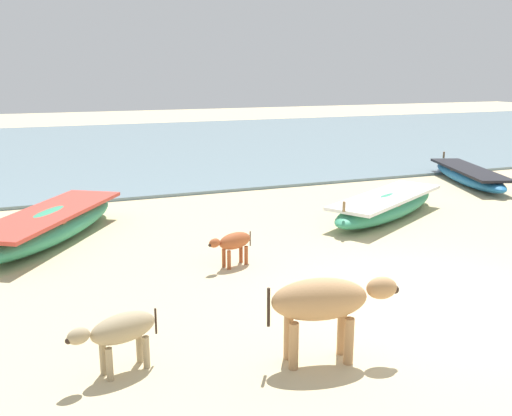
% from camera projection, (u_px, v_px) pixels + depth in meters
% --- Properties ---
extents(ground, '(80.00, 80.00, 0.00)m').
position_uv_depth(ground, '(431.00, 301.00, 8.01)').
color(ground, '#CCB789').
extents(sea_water, '(60.00, 20.00, 0.08)m').
position_uv_depth(sea_water, '(157.00, 145.00, 24.21)').
color(sea_water, slate).
rests_on(sea_water, ground).
extents(fishing_boat_0, '(4.05, 2.94, 0.71)m').
position_uv_depth(fishing_boat_0, '(386.00, 205.00, 12.44)').
color(fishing_boat_0, '#338C66').
rests_on(fishing_boat_0, ground).
extents(fishing_boat_1, '(3.34, 4.27, 0.77)m').
position_uv_depth(fishing_boat_1, '(50.00, 225.00, 10.78)').
color(fishing_boat_1, '#338C66').
rests_on(fishing_boat_1, ground).
extents(fishing_boat_3, '(2.22, 4.29, 0.64)m').
position_uv_depth(fishing_boat_3, '(468.00, 175.00, 16.17)').
color(fishing_boat_3, '#1E669E').
rests_on(fishing_boat_3, ground).
extents(cow_adult_tan, '(1.48, 0.63, 0.97)m').
position_uv_depth(cow_adult_tan, '(324.00, 302.00, 6.21)').
color(cow_adult_tan, tan).
rests_on(cow_adult_tan, ground).
extents(calf_near_dun, '(1.00, 0.49, 0.66)m').
position_uv_depth(calf_near_dun, '(120.00, 331.00, 6.02)').
color(calf_near_dun, tan).
rests_on(calf_near_dun, ground).
extents(calf_far_rust, '(0.85, 0.46, 0.57)m').
position_uv_depth(calf_far_rust, '(233.00, 242.00, 9.33)').
color(calf_far_rust, '#9E4C28').
rests_on(calf_far_rust, ground).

